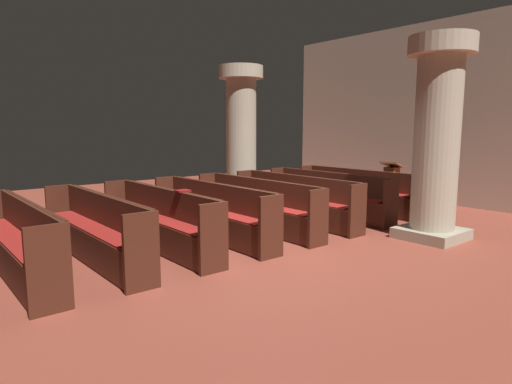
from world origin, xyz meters
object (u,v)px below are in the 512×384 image
Objects in this scene: pillar_far_side at (241,133)px; lectern at (391,187)px; pew_row_1 at (328,193)px; pew_row_0 at (357,189)px; pew_row_6 at (94,226)px; pew_row_5 at (158,217)px; pillar_aisle_side at (437,136)px; hymn_book at (183,191)px; pew_row_4 at (211,210)px; pew_row_2 at (295,198)px; pew_row_3 at (256,203)px; pew_row_7 at (16,237)px.

pillar_far_side is 3.11× the size of lectern.
pew_row_1 is 2.14m from lectern.
pew_row_0 is 1.00× the size of pew_row_6.
pew_row_1 is 1.00× the size of pew_row_5.
pillar_aisle_side is 1.00× the size of pillar_far_side.
hymn_book is at bearing -84.70° from pew_row_0.
pillar_aisle_side reaches higher than pew_row_4.
pew_row_2 is at bearing 90.00° from pew_row_4.
pew_row_1 is (0.00, -1.00, 0.00)m from pew_row_0.
lectern reaches higher than pew_row_4.
pew_row_6 is at bearing -90.00° from pew_row_3.
pew_row_3 is 4.02m from pew_row_7.
pew_row_5 is at bearing -156.92° from hymn_book.
pew_row_4 is at bearing 118.88° from hymn_book.
pew_row_3 is at bearing -142.48° from pillar_aisle_side.
pew_row_2 is 1.00m from pew_row_3.
hymn_book is at bearing 78.48° from pew_row_7.
pew_row_0 is 0.95× the size of pillar_aisle_side.
lectern is (0.16, 3.13, -0.05)m from pew_row_2.
pew_row_0 is 2.98m from pillar_aisle_side.
pew_row_5 is at bearing -55.75° from pillar_far_side.
pew_row_3 is 1.93m from hymn_book.
pillar_far_side is at bearing -134.54° from lectern.
pew_row_3 is 1.00× the size of pew_row_7.
lectern is at bearing 88.46° from pew_row_5.
pew_row_6 is at bearing -110.57° from hymn_book.
pillar_aisle_side is (2.46, -1.13, 1.26)m from pew_row_0.
pew_row_2 is at bearing 99.03° from hymn_book.
pew_row_7 is 0.95× the size of pillar_aisle_side.
pew_row_2 is at bearing -93.01° from lectern.
pew_row_4 is 15.34× the size of hymn_book.
pew_row_7 is 2.95× the size of lectern.
hymn_book is (0.45, 2.20, 0.45)m from pew_row_7.
pew_row_0 is 1.00× the size of pew_row_1.
hymn_book reaches higher than pew_row_0.
pew_row_5 is at bearing -90.00° from pew_row_3.
pew_row_2 is 2.76m from pillar_far_side.
pew_row_3 is 0.95× the size of pillar_aisle_side.
pew_row_3 is 1.00× the size of pew_row_5.
pew_row_6 is 15.34× the size of hymn_book.
pew_row_5 is at bearing -90.00° from pew_row_2.
pillar_aisle_side is (2.46, 4.90, 1.26)m from pew_row_6.
pew_row_2 is 3.14m from lectern.
pew_row_7 is at bearing -90.00° from pew_row_6.
lectern is at bearing 45.46° from pillar_far_side.
pew_row_3 is 3.11m from pillar_far_side.
pew_row_7 is (0.00, -6.03, 0.00)m from pew_row_1.
pew_row_2 is 2.95× the size of lectern.
pew_row_7 is 8.16m from lectern.
pillar_aisle_side reaches higher than pew_row_6.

